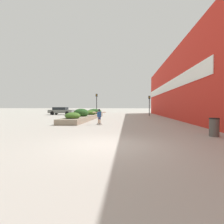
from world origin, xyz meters
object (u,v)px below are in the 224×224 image
(skateboarder, at_px, (99,115))
(trash_bin, at_px, (214,127))
(skateboard, at_px, (99,124))
(traffic_light_left, at_px, (97,101))
(car_center_left, at_px, (61,111))
(car_leftmost, at_px, (199,111))
(traffic_light_right, at_px, (149,102))

(skateboarder, xyz_separation_m, trash_bin, (6.57, -5.14, -0.35))
(skateboard, relative_size, trash_bin, 0.75)
(skateboard, distance_m, traffic_light_left, 14.64)
(skateboarder, xyz_separation_m, car_center_left, (-9.72, 16.72, -0.08))
(car_center_left, bearing_deg, skateboard, 30.17)
(skateboard, distance_m, car_leftmost, 22.64)
(car_leftmost, bearing_deg, traffic_light_right, 111.56)
(trash_bin, xyz_separation_m, traffic_light_right, (-0.82, 18.92, 1.73))
(skateboarder, height_order, car_leftmost, car_leftmost)
(car_center_left, bearing_deg, traffic_light_right, 79.28)
(skateboarder, height_order, car_center_left, car_center_left)
(car_leftmost, relative_size, car_center_left, 0.95)
(trash_bin, height_order, traffic_light_right, traffic_light_right)
(skateboard, distance_m, traffic_light_right, 15.09)
(trash_bin, height_order, car_center_left, car_center_left)
(trash_bin, xyz_separation_m, traffic_light_left, (-9.30, 19.33, 1.97))
(skateboard, xyz_separation_m, skateboarder, (0.00, 0.00, 0.75))
(skateboard, height_order, skateboarder, skateboarder)
(car_center_left, relative_size, traffic_light_left, 1.22)
(skateboarder, distance_m, trash_bin, 8.35)
(car_leftmost, xyz_separation_m, traffic_light_right, (-8.85, -3.50, 1.41))
(skateboard, relative_size, car_leftmost, 0.17)
(trash_bin, bearing_deg, traffic_light_right, 92.47)
(car_leftmost, bearing_deg, traffic_light_left, 100.12)
(trash_bin, height_order, car_leftmost, car_leftmost)
(skateboard, xyz_separation_m, car_center_left, (-9.72, 16.72, 0.67))
(skateboarder, height_order, trash_bin, skateboarder)
(trash_bin, bearing_deg, skateboarder, 141.98)
(car_leftmost, bearing_deg, skateboard, 139.80)
(skateboarder, bearing_deg, car_center_left, 91.59)
(trash_bin, bearing_deg, skateboard, 141.98)
(car_center_left, distance_m, traffic_light_left, 7.62)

